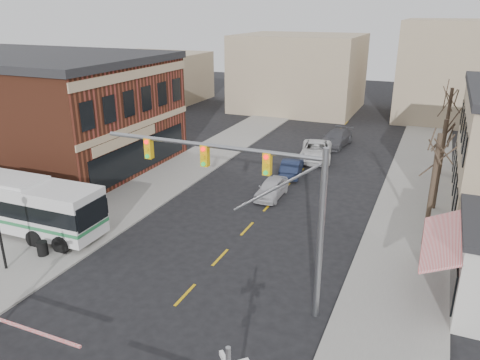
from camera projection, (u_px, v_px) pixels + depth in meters
name	position (u px, v px, depth m)	size (l,w,h in m)	color
ground	(163.00, 318.00, 21.27)	(160.00, 160.00, 0.00)	black
sidewalk_west	(192.00, 164.00, 42.01)	(5.00, 60.00, 0.12)	gray
sidewalk_east	(415.00, 196.00, 34.98)	(5.00, 60.00, 0.12)	gray
brick_building	(4.00, 105.00, 43.40)	(30.40, 15.40, 9.60)	brown
tree_east_a	(432.00, 191.00, 26.52)	(0.28, 0.28, 6.75)	#382B21
tree_east_b	(440.00, 165.00, 31.66)	(0.28, 0.28, 6.30)	#382B21
tree_east_c	(446.00, 132.00, 38.33)	(0.28, 0.28, 7.20)	#382B21
transit_bus	(8.00, 201.00, 29.28)	(13.07, 3.12, 3.35)	silver
traffic_signal_mast	(258.00, 189.00, 20.60)	(10.80, 0.30, 8.00)	gray
trash_bin	(42.00, 248.00, 26.37)	(0.60, 0.60, 0.82)	black
car_a	(272.00, 188.00, 34.70)	(1.68, 4.17, 1.42)	#BCBBC0
car_b	(292.00, 167.00, 39.21)	(1.53, 4.38, 1.44)	#161F38
car_c	(316.00, 151.00, 43.38)	(2.74, 5.94, 1.65)	silver
car_d	(336.00, 138.00, 47.60)	(2.25, 5.54, 1.61)	#434349
pedestrian_near	(69.00, 235.00, 27.08)	(0.56, 0.37, 1.54)	#5D4F4A
pedestrian_far	(90.00, 210.00, 30.10)	(0.88, 0.68, 1.81)	#2D384F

